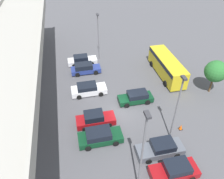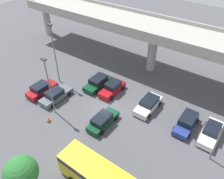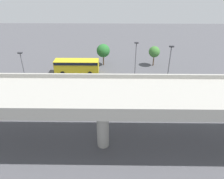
{
  "view_description": "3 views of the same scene",
  "coord_description": "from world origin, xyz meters",
  "px_view_note": "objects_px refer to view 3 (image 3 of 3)",
  "views": [
    {
      "loc": [
        -19.36,
        5.55,
        19.1
      ],
      "look_at": [
        2.19,
        0.79,
        1.89
      ],
      "focal_mm": 35.0,
      "sensor_mm": 36.0,
      "label": 1
    },
    {
      "loc": [
        13.21,
        -16.62,
        19.92
      ],
      "look_at": [
        -0.56,
        2.25,
        1.79
      ],
      "focal_mm": 35.0,
      "sensor_mm": 36.0,
      "label": 2
    },
    {
      "loc": [
        -1.38,
        32.79,
        19.5
      ],
      "look_at": [
        -0.93,
        0.2,
        1.05
      ],
      "focal_mm": 35.0,
      "sensor_mm": 36.0,
      "label": 3
    }
  ],
  "objects_px": {
    "parked_car_3": "(115,102)",
    "parked_car_6": "(45,101)",
    "parked_car_5": "(78,102)",
    "lamp_post_by_overpass": "(136,60)",
    "parked_car_7": "(28,101)",
    "parked_car_1": "(145,85)",
    "parked_car_2": "(132,102)",
    "lamp_post_near_aisle": "(168,69)",
    "traffic_cone": "(130,78)",
    "tree_front_left": "(154,52)",
    "tree_front_centre": "(103,51)",
    "parked_car_4": "(100,84)",
    "shuttle_bus": "(77,65)",
    "parked_car_0": "(159,84)",
    "lamp_post_mid_lot": "(24,71)"
  },
  "relations": [
    {
      "from": "parked_car_4",
      "to": "parked_car_6",
      "type": "bearing_deg",
      "value": -55.77
    },
    {
      "from": "lamp_post_by_overpass",
      "to": "traffic_cone",
      "type": "relative_size",
      "value": 11.48
    },
    {
      "from": "lamp_post_near_aisle",
      "to": "traffic_cone",
      "type": "distance_m",
      "value": 10.11
    },
    {
      "from": "parked_car_4",
      "to": "traffic_cone",
      "type": "bearing_deg",
      "value": 121.9
    },
    {
      "from": "traffic_cone",
      "to": "parked_car_7",
      "type": "bearing_deg",
      "value": 29.19
    },
    {
      "from": "tree_front_left",
      "to": "parked_car_0",
      "type": "bearing_deg",
      "value": 87.52
    },
    {
      "from": "lamp_post_near_aisle",
      "to": "lamp_post_by_overpass",
      "type": "relative_size",
      "value": 1.14
    },
    {
      "from": "lamp_post_mid_lot",
      "to": "parked_car_2",
      "type": "bearing_deg",
      "value": 170.45
    },
    {
      "from": "parked_car_5",
      "to": "lamp_post_by_overpass",
      "type": "distance_m",
      "value": 12.95
    },
    {
      "from": "parked_car_4",
      "to": "lamp_post_by_overpass",
      "type": "relative_size",
      "value": 0.56
    },
    {
      "from": "parked_car_6",
      "to": "tree_front_centre",
      "type": "distance_m",
      "value": 18.65
    },
    {
      "from": "parked_car_3",
      "to": "parked_car_7",
      "type": "xyz_separation_m",
      "value": [
        13.98,
        0.01,
        -0.08
      ]
    },
    {
      "from": "parked_car_2",
      "to": "parked_car_6",
      "type": "height_order",
      "value": "parked_car_6"
    },
    {
      "from": "lamp_post_by_overpass",
      "to": "tree_front_left",
      "type": "height_order",
      "value": "lamp_post_by_overpass"
    },
    {
      "from": "parked_car_1",
      "to": "lamp_post_mid_lot",
      "type": "distance_m",
      "value": 20.94
    },
    {
      "from": "parked_car_5",
      "to": "lamp_post_by_overpass",
      "type": "height_order",
      "value": "lamp_post_by_overpass"
    },
    {
      "from": "parked_car_4",
      "to": "parked_car_0",
      "type": "bearing_deg",
      "value": 91.64
    },
    {
      "from": "parked_car_6",
      "to": "parked_car_1",
      "type": "bearing_deg",
      "value": -71.05
    },
    {
      "from": "lamp_post_near_aisle",
      "to": "parked_car_5",
      "type": "bearing_deg",
      "value": 10.05
    },
    {
      "from": "parked_car_1",
      "to": "parked_car_6",
      "type": "relative_size",
      "value": 1.06
    },
    {
      "from": "tree_front_left",
      "to": "parked_car_1",
      "type": "bearing_deg",
      "value": 73.8
    },
    {
      "from": "parked_car_5",
      "to": "parked_car_7",
      "type": "xyz_separation_m",
      "value": [
        8.1,
        0.01,
        -0.03
      ]
    },
    {
      "from": "parked_car_5",
      "to": "parked_car_6",
      "type": "height_order",
      "value": "parked_car_6"
    },
    {
      "from": "parked_car_4",
      "to": "traffic_cone",
      "type": "relative_size",
      "value": 6.48
    },
    {
      "from": "parked_car_2",
      "to": "lamp_post_near_aisle",
      "type": "bearing_deg",
      "value": -67.14
    },
    {
      "from": "parked_car_4",
      "to": "lamp_post_mid_lot",
      "type": "distance_m",
      "value": 13.02
    },
    {
      "from": "lamp_post_near_aisle",
      "to": "tree_front_left",
      "type": "height_order",
      "value": "lamp_post_near_aisle"
    },
    {
      "from": "parked_car_1",
      "to": "parked_car_2",
      "type": "relative_size",
      "value": 1.02
    },
    {
      "from": "parked_car_6",
      "to": "shuttle_bus",
      "type": "relative_size",
      "value": 0.51
    },
    {
      "from": "parked_car_0",
      "to": "lamp_post_mid_lot",
      "type": "distance_m",
      "value": 23.54
    },
    {
      "from": "parked_car_1",
      "to": "tree_front_left",
      "type": "bearing_deg",
      "value": 163.8
    },
    {
      "from": "parked_car_3",
      "to": "parked_car_6",
      "type": "xyz_separation_m",
      "value": [
        11.17,
        -0.17,
        0.0
      ]
    },
    {
      "from": "parked_car_1",
      "to": "parked_car_4",
      "type": "xyz_separation_m",
      "value": [
        8.27,
        0.02,
        0.02
      ]
    },
    {
      "from": "lamp_post_by_overpass",
      "to": "parked_car_4",
      "type": "bearing_deg",
      "value": 16.67
    },
    {
      "from": "lamp_post_near_aisle",
      "to": "tree_front_centre",
      "type": "relative_size",
      "value": 1.89
    },
    {
      "from": "parked_car_2",
      "to": "tree_front_left",
      "type": "xyz_separation_m",
      "value": [
        -5.92,
        -16.4,
        2.45
      ]
    },
    {
      "from": "parked_car_3",
      "to": "parked_car_5",
      "type": "xyz_separation_m",
      "value": [
        5.88,
        0.01,
        -0.05
      ]
    },
    {
      "from": "shuttle_bus",
      "to": "tree_front_left",
      "type": "relative_size",
      "value": 2.03
    },
    {
      "from": "parked_car_3",
      "to": "parked_car_5",
      "type": "relative_size",
      "value": 0.95
    },
    {
      "from": "parked_car_3",
      "to": "parked_car_7",
      "type": "height_order",
      "value": "parked_car_3"
    },
    {
      "from": "lamp_post_mid_lot",
      "to": "tree_front_left",
      "type": "relative_size",
      "value": 1.77
    },
    {
      "from": "parked_car_3",
      "to": "tree_front_left",
      "type": "height_order",
      "value": "tree_front_left"
    },
    {
      "from": "parked_car_3",
      "to": "parked_car_7",
      "type": "relative_size",
      "value": 0.95
    },
    {
      "from": "parked_car_4",
      "to": "tree_front_centre",
      "type": "bearing_deg",
      "value": 179.09
    },
    {
      "from": "shuttle_bus",
      "to": "tree_front_centre",
      "type": "distance_m",
      "value": 7.01
    },
    {
      "from": "parked_car_7",
      "to": "shuttle_bus",
      "type": "xyz_separation_m",
      "value": [
        -6.04,
        -12.3,
        1.0
      ]
    },
    {
      "from": "parked_car_7",
      "to": "parked_car_6",
      "type": "bearing_deg",
      "value": -86.28
    },
    {
      "from": "parked_car_1",
      "to": "parked_car_6",
      "type": "distance_m",
      "value": 17.59
    },
    {
      "from": "parked_car_7",
      "to": "lamp_post_mid_lot",
      "type": "distance_m",
      "value": 5.04
    },
    {
      "from": "parked_car_6",
      "to": "tree_front_left",
      "type": "relative_size",
      "value": 1.03
    }
  ]
}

